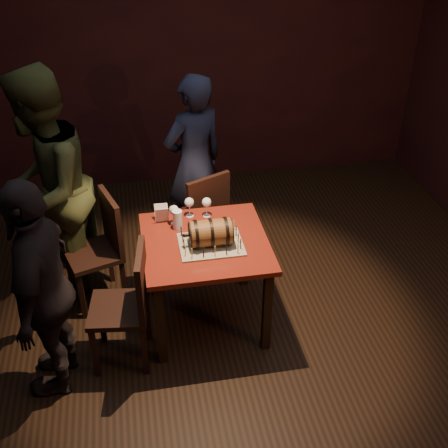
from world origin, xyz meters
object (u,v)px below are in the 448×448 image
object	(u,v)px
pub_table	(205,253)
wine_glass_right	(207,203)
person_back	(194,163)
chair_left_rear	(102,244)
wine_glass_left	(174,211)
wine_glass_mid	(189,203)
barrel_cake	(211,233)
pint_of_ale	(178,220)
chair_back	(202,215)
person_left_front	(44,290)
chair_left_front	(129,301)
person_left_rear	(47,190)

from	to	relation	value
pub_table	wine_glass_right	size ratio (longest dim) A/B	5.59
person_back	pub_table	bearing A→B (deg)	61.31
chair_left_rear	wine_glass_right	bearing A→B (deg)	-7.06
pub_table	chair_left_rear	xyz separation A→B (m)	(-0.76, 0.42, -0.12)
pub_table	wine_glass_left	distance (m)	0.39
wine_glass_mid	chair_left_rear	bearing A→B (deg)	173.51
pub_table	barrel_cake	distance (m)	0.23
wine_glass_mid	chair_left_rear	world-z (taller)	chair_left_rear
pint_of_ale	chair_back	distance (m)	0.64
wine_glass_right	pint_of_ale	xyz separation A→B (m)	(-0.24, -0.13, -0.05)
person_back	person_left_front	xyz separation A→B (m)	(-1.17, -1.52, -0.01)
person_back	chair_left_front	bearing A→B (deg)	40.55
barrel_cake	wine_glass_right	world-z (taller)	barrel_cake
wine_glass_mid	chair_back	distance (m)	0.51
wine_glass_right	chair_left_front	distance (m)	0.95
wine_glass_right	person_back	bearing A→B (deg)	88.93
pint_of_ale	chair_left_rear	bearing A→B (deg)	158.55
chair_left_rear	person_left_rear	world-z (taller)	person_left_rear
chair_left_front	chair_left_rear	bearing A→B (deg)	104.43
wine_glass_mid	wine_glass_right	distance (m)	0.13
pint_of_ale	person_back	xyz separation A→B (m)	(0.25, 0.92, -0.02)
chair_back	chair_left_front	distance (m)	1.19
person_left_front	wine_glass_right	bearing A→B (deg)	130.98
chair_left_front	person_left_rear	xyz separation A→B (m)	(-0.55, 0.90, 0.42)
person_left_rear	chair_left_front	bearing A→B (deg)	46.39
pub_table	person_left_front	bearing A→B (deg)	-159.82
wine_glass_mid	person_back	distance (m)	0.79
chair_left_rear	person_back	size ratio (longest dim) A/B	0.58
wine_glass_right	pint_of_ale	size ratio (longest dim) A/B	1.07
wine_glass_mid	pint_of_ale	xyz separation A→B (m)	(-0.11, -0.15, -0.04)
pub_table	chair_left_front	bearing A→B (deg)	-152.81
chair_left_front	person_left_front	size ratio (longest dim) A/B	0.59
chair_back	person_left_rear	world-z (taller)	person_left_rear
wine_glass_left	chair_left_front	distance (m)	0.75
chair_back	chair_left_rear	size ratio (longest dim) A/B	1.00
pint_of_ale	chair_left_rear	xyz separation A→B (m)	(-0.59, 0.23, -0.30)
barrel_cake	chair_left_front	xyz separation A→B (m)	(-0.61, -0.23, -0.33)
pint_of_ale	person_left_front	bearing A→B (deg)	-146.95
wine_glass_right	person_left_front	world-z (taller)	person_left_front
wine_glass_right	person_left_rear	distance (m)	1.22
wine_glass_right	person_left_front	size ratio (longest dim) A/B	0.10
wine_glass_mid	chair_back	xyz separation A→B (m)	(0.15, 0.35, -0.34)
wine_glass_left	person_left_rear	world-z (taller)	person_left_rear
pub_table	wine_glass_mid	distance (m)	0.42
wine_glass_left	wine_glass_right	world-z (taller)	same
chair_back	chair_left_rear	xyz separation A→B (m)	(-0.84, -0.27, 0.00)
barrel_cake	person_back	size ratio (longest dim) A/B	0.22
barrel_cake	wine_glass_left	size ratio (longest dim) A/B	2.19
pint_of_ale	barrel_cake	bearing A→B (deg)	-51.32
pub_table	wine_glass_left	size ratio (longest dim) A/B	5.59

